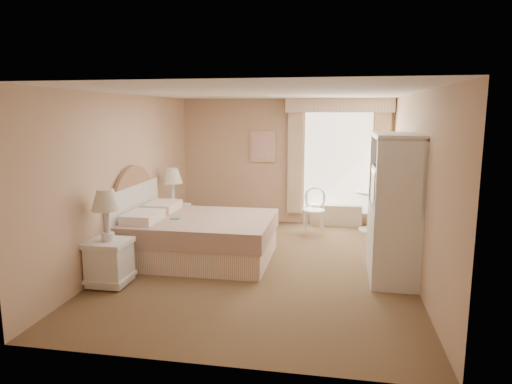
% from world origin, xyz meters
% --- Properties ---
extents(room, '(4.21, 5.51, 2.51)m').
position_xyz_m(room, '(0.00, 0.00, 1.25)').
color(room, brown).
rests_on(room, ground).
extents(window, '(2.05, 0.22, 2.51)m').
position_xyz_m(window, '(1.05, 2.65, 1.34)').
color(window, white).
rests_on(window, room).
extents(framed_art, '(0.52, 0.04, 0.62)m').
position_xyz_m(framed_art, '(-0.45, 2.71, 1.55)').
color(framed_art, '#D2B081').
rests_on(framed_art, room).
extents(bed, '(2.20, 1.73, 1.53)m').
position_xyz_m(bed, '(-1.12, 0.14, 0.37)').
color(bed, tan).
rests_on(bed, room).
extents(nightstand_near, '(0.52, 0.52, 1.25)m').
position_xyz_m(nightstand_near, '(-1.84, -1.11, 0.47)').
color(nightstand_near, white).
rests_on(nightstand_near, room).
extents(nightstand_far, '(0.51, 0.51, 1.24)m').
position_xyz_m(nightstand_far, '(-1.84, 1.25, 0.47)').
color(nightstand_far, white).
rests_on(nightstand_far, room).
extents(round_table, '(0.73, 0.73, 0.77)m').
position_xyz_m(round_table, '(1.75, 2.34, 0.52)').
color(round_table, silver).
rests_on(round_table, room).
extents(cafe_chair, '(0.44, 0.44, 0.84)m').
position_xyz_m(cafe_chair, '(0.65, 2.06, 0.49)').
color(cafe_chair, silver).
rests_on(cafe_chair, room).
extents(armoire, '(0.59, 1.18, 1.96)m').
position_xyz_m(armoire, '(1.81, -0.16, 0.81)').
color(armoire, white).
rests_on(armoire, room).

